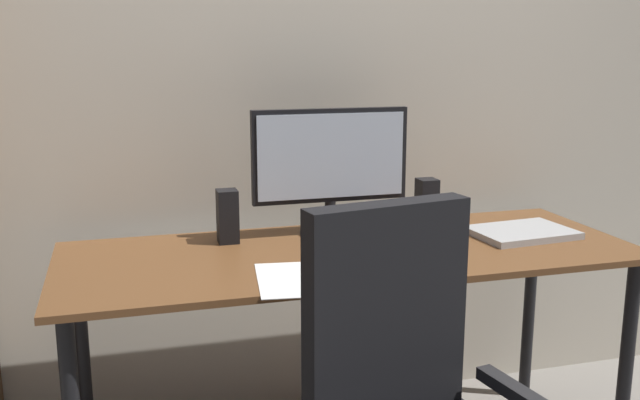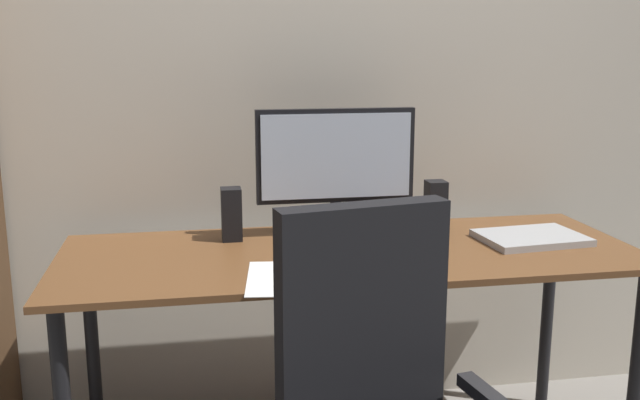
# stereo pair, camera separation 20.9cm
# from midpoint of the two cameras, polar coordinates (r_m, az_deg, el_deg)

# --- Properties ---
(back_wall) EXTENTS (6.40, 0.10, 2.60)m
(back_wall) POSITION_cam_midpoint_polar(r_m,az_deg,el_deg) (2.59, -3.33, 11.07)
(back_wall) COLOR beige
(back_wall) RESTS_ON ground
(desk) EXTENTS (1.76, 0.67, 0.74)m
(desk) POSITION_cam_midpoint_polar(r_m,az_deg,el_deg) (2.21, -0.24, -6.02)
(desk) COLOR brown
(desk) RESTS_ON ground
(monitor) EXTENTS (0.52, 0.20, 0.42)m
(monitor) POSITION_cam_midpoint_polar(r_m,az_deg,el_deg) (2.32, -1.74, 2.93)
(monitor) COLOR black
(monitor) RESTS_ON desk
(keyboard) EXTENTS (0.29, 0.12, 0.02)m
(keyboard) POSITION_cam_midpoint_polar(r_m,az_deg,el_deg) (2.01, 0.21, -5.21)
(keyboard) COLOR black
(keyboard) RESTS_ON desk
(mouse) EXTENTS (0.06, 0.10, 0.03)m
(mouse) POSITION_cam_midpoint_polar(r_m,az_deg,el_deg) (2.09, 5.09, -4.39)
(mouse) COLOR black
(mouse) RESTS_ON desk
(coffee_mug) EXTENTS (0.10, 0.09, 0.09)m
(coffee_mug) POSITION_cam_midpoint_polar(r_m,az_deg,el_deg) (2.22, 2.56, -2.54)
(coffee_mug) COLOR #285193
(coffee_mug) RESTS_ON desk
(laptop) EXTENTS (0.34, 0.26, 0.02)m
(laptop) POSITION_cam_midpoint_polar(r_m,az_deg,el_deg) (2.41, 13.45, -2.56)
(laptop) COLOR #B7BABC
(laptop) RESTS_ON desk
(speaker_left) EXTENTS (0.06, 0.07, 0.17)m
(speaker_left) POSITION_cam_midpoint_polar(r_m,az_deg,el_deg) (2.28, -10.01, -1.32)
(speaker_left) COLOR black
(speaker_left) RESTS_ON desk
(speaker_right) EXTENTS (0.06, 0.07, 0.17)m
(speaker_right) POSITION_cam_midpoint_polar(r_m,az_deg,el_deg) (2.44, 6.12, -0.30)
(speaker_right) COLOR black
(speaker_right) RESTS_ON desk
(paper_sheet) EXTENTS (0.25, 0.32, 0.00)m
(paper_sheet) POSITION_cam_midpoint_polar(r_m,az_deg,el_deg) (1.92, -5.00, -6.34)
(paper_sheet) COLOR white
(paper_sheet) RESTS_ON desk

